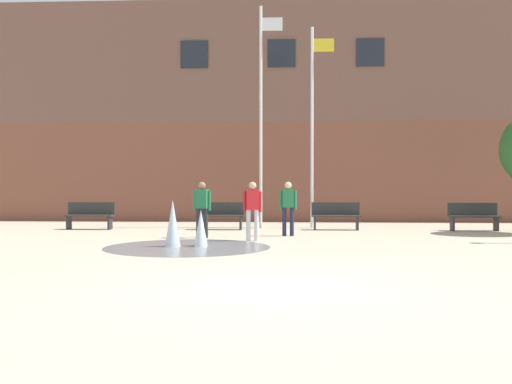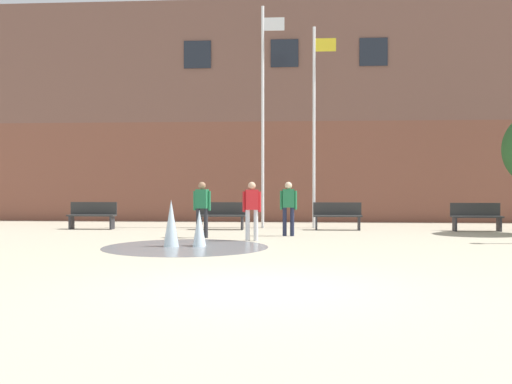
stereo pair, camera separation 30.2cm
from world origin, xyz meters
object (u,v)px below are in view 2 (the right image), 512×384
Objects in this scene: adult_near_bench at (202,205)px; teen_by_trashcan at (288,204)px; flagpole_left at (264,110)px; park_bench_far_left at (92,215)px; flagpole_right at (315,121)px; park_bench_under_left_flagpole at (222,215)px; park_bench_far_right at (476,216)px; adult_in_red at (252,206)px; park_bench_center at (337,215)px.

adult_near_bench is 1.00× the size of teen_by_trashcan.
teen_by_trashcan is at bearing -74.04° from flagpole_left.
flagpole_right reaches higher than park_bench_far_left.
park_bench_far_right is at bearing -0.25° from park_bench_under_left_flagpole.
park_bench_under_left_flagpole is at bearing 95.76° from adult_in_red.
flagpole_left is at bearing 162.09° from park_bench_center.
park_bench_under_left_flagpole and park_bench_center have the same top height.
teen_by_trashcan is at bearing -45.22° from park_bench_under_left_flagpole.
flagpole_right is at bearing 7.89° from park_bench_far_left.
adult_in_red is at bearing -151.47° from park_bench_far_right.
park_bench_far_left is at bearing -18.67° from adult_near_bench.
adult_in_red is (1.31, -3.84, 0.45)m from park_bench_under_left_flagpole.
flagpole_right is at bearing 16.33° from park_bench_under_left_flagpole.
adult_in_red is at bearing -33.17° from park_bench_far_left.
flagpole_left is at bearing 180.00° from flagpole_right.
flagpole_left is at bearing 34.12° from park_bench_under_left_flagpole.
park_bench_under_left_flagpole is 4.59m from flagpole_right.
park_bench_center is 4.46m from flagpole_left.
adult_near_bench is 1.00× the size of adult_in_red.
flagpole_left reaches higher than park_bench_far_left.
adult_near_bench reaches higher than park_bench_center.
flagpole_right is (3.29, 3.97, 2.77)m from adult_near_bench.
adult_near_bench is 0.21× the size of flagpole_left.
adult_near_bench reaches higher than park_bench_under_left_flagpole.
park_bench_under_left_flagpole is 1.00× the size of park_bench_far_right.
adult_in_red is at bearing -71.12° from park_bench_under_left_flagpole.
flagpole_left reaches higher than adult_in_red.
flagpole_right is at bearing -108.14° from teen_by_trashcan.
park_bench_under_left_flagpole is 4.08m from adult_in_red.
adult_in_red and teen_by_trashcan have the same top height.
adult_near_bench is at bearing -110.94° from flagpole_left.
park_bench_under_left_flagpole is at bearing -48.34° from teen_by_trashcan.
park_bench_under_left_flagpole is 3.96m from flagpole_left.
park_bench_center is 1.01× the size of adult_in_red.
park_bench_far_right is 9.01m from adult_near_bench.
adult_near_bench is (-8.48, -3.01, 0.45)m from park_bench_far_right.
park_bench_center is 0.21× the size of flagpole_left.
adult_in_red is (-7.00, -3.80, 0.45)m from park_bench_far_right.
park_bench_far_left is at bearing -21.17° from teen_by_trashcan.
adult_near_bench is at bearing -129.71° from flagpole_right.
park_bench_center is 3.40m from flagpole_right.
park_bench_center is at bearing 44.11° from adult_in_red.
park_bench_far_right is 1.01× the size of teen_by_trashcan.
park_bench_far_right is (4.46, -0.15, 0.00)m from park_bench_center.
adult_near_bench is at bearing 138.71° from adult_in_red.
teen_by_trashcan is at bearing -159.56° from park_bench_far_right.
adult_in_red is at bearing 167.96° from adult_near_bench.
teen_by_trashcan is at bearing -146.52° from adult_near_bench.
park_bench_far_left is 1.01× the size of adult_in_red.
adult_near_bench is (-4.02, -3.16, 0.45)m from park_bench_center.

